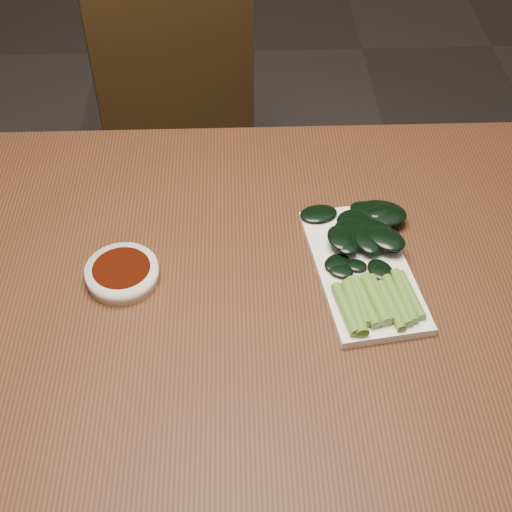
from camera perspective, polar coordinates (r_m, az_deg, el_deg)
name	(u,v)px	position (r m, az deg, el deg)	size (l,w,h in m)	color
ground	(239,508)	(1.70, -1.35, -19.50)	(6.00, 6.00, 0.00)	#2D2A2A
table	(232,316)	(1.12, -1.94, -4.80)	(1.40, 0.80, 0.75)	#472614
chair_far	(190,151)	(1.75, -5.28, 8.37)	(0.47, 0.47, 0.89)	black
sauce_bowl	(122,273)	(1.08, -10.65, -1.37)	(0.11, 0.11, 0.03)	white
serving_plate	(362,270)	(1.09, 8.50, -1.08)	(0.17, 0.29, 0.01)	white
gai_lan	(368,254)	(1.09, 8.96, 0.19)	(0.18, 0.28, 0.03)	#5D8B30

